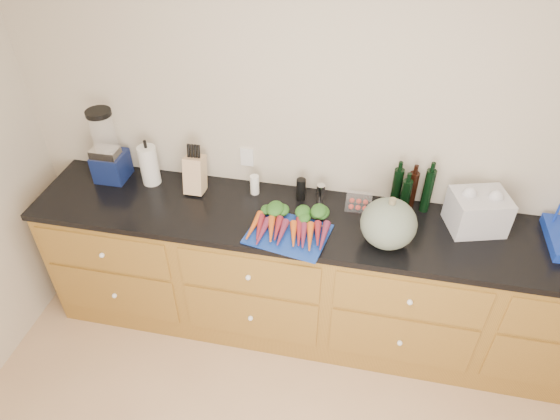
% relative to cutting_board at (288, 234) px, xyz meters
% --- Properties ---
extents(wall_back, '(4.10, 0.05, 2.60)m').
position_rel_cutting_board_xyz_m(wall_back, '(0.25, 0.48, 0.35)').
color(wall_back, beige).
rests_on(wall_back, ground).
extents(cabinets, '(3.60, 0.64, 0.90)m').
position_rel_cutting_board_xyz_m(cabinets, '(0.25, 0.16, -0.49)').
color(cabinets, brown).
rests_on(cabinets, ground).
extents(countertop, '(3.64, 0.62, 0.04)m').
position_rel_cutting_board_xyz_m(countertop, '(0.25, 0.16, -0.03)').
color(countertop, black).
rests_on(countertop, cabinets).
extents(cutting_board, '(0.49, 0.40, 0.01)m').
position_rel_cutting_board_xyz_m(cutting_board, '(0.00, 0.00, 0.00)').
color(cutting_board, '#14369A').
rests_on(cutting_board, countertop).
extents(carrots, '(0.44, 0.32, 0.06)m').
position_rel_cutting_board_xyz_m(carrots, '(0.00, 0.04, 0.03)').
color(carrots, '#D45818').
rests_on(carrots, cutting_board).
extents(squash, '(0.30, 0.30, 0.27)m').
position_rel_cutting_board_xyz_m(squash, '(0.53, 0.05, 0.13)').
color(squash, '#526152').
rests_on(squash, countertop).
extents(blender_appliance, '(0.19, 0.19, 0.48)m').
position_rel_cutting_board_xyz_m(blender_appliance, '(-1.20, 0.32, 0.20)').
color(blender_appliance, '#0F1B4A').
rests_on(blender_appliance, countertop).
extents(paper_towel, '(0.11, 0.11, 0.26)m').
position_rel_cutting_board_xyz_m(paper_towel, '(-0.94, 0.32, 0.12)').
color(paper_towel, silver).
rests_on(paper_towel, countertop).
extents(knife_block, '(0.12, 0.12, 0.23)m').
position_rel_cutting_board_xyz_m(knife_block, '(-0.64, 0.30, 0.11)').
color(knife_block, tan).
rests_on(knife_block, countertop).
extents(grinder_salt, '(0.05, 0.05, 0.13)m').
position_rel_cutting_board_xyz_m(grinder_salt, '(-0.27, 0.34, 0.06)').
color(grinder_salt, white).
rests_on(grinder_salt, countertop).
extents(grinder_pepper, '(0.06, 0.06, 0.14)m').
position_rel_cutting_board_xyz_m(grinder_pepper, '(0.01, 0.34, 0.06)').
color(grinder_pepper, black).
rests_on(grinder_pepper, countertop).
extents(canister_chrome, '(0.05, 0.05, 0.12)m').
position_rel_cutting_board_xyz_m(canister_chrome, '(0.13, 0.34, 0.05)').
color(canister_chrome, silver).
rests_on(canister_chrome, countertop).
extents(tomato_box, '(0.15, 0.12, 0.07)m').
position_rel_cutting_board_xyz_m(tomato_box, '(0.36, 0.33, 0.03)').
color(tomato_box, white).
rests_on(tomato_box, countertop).
extents(bottles, '(0.23, 0.12, 0.28)m').
position_rel_cutting_board_xyz_m(bottles, '(0.65, 0.37, 0.12)').
color(bottles, black).
rests_on(bottles, countertop).
extents(grocery_bag, '(0.35, 0.31, 0.22)m').
position_rel_cutting_board_xyz_m(grocery_bag, '(1.02, 0.28, 0.10)').
color(grocery_bag, silver).
rests_on(grocery_bag, countertop).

